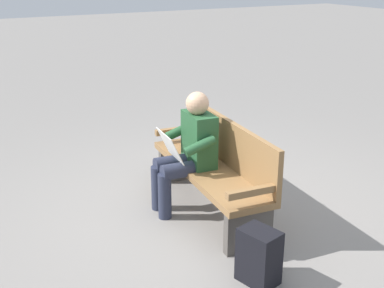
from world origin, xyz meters
The scene contains 4 objects.
ground_plane centered at (0.00, 0.00, 0.00)m, with size 40.00×40.00×0.00m, color gray.
bench_near centered at (-0.01, -0.07, 0.46)m, with size 1.84×0.64×0.90m.
person_seated centered at (0.13, 0.15, 0.63)m, with size 0.60×0.60×1.18m.
backpack centered at (-1.20, 0.25, 0.22)m, with size 0.34×0.31×0.44m.
Camera 1 is at (-3.82, 2.25, 2.30)m, focal length 46.60 mm.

